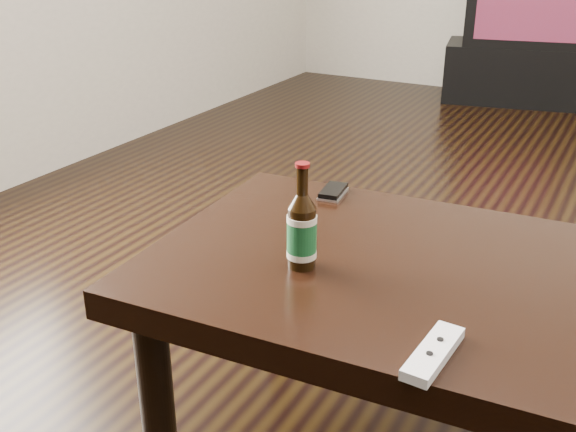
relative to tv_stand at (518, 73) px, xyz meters
The scene contains 6 objects.
tv_stand is the anchor object (origin of this frame).
tv 0.45m from the tv_stand, 78.41° to the right, with size 0.79×0.58×0.53m.
coffee_table 3.39m from the tv_stand, 81.47° to the right, with size 1.24×0.77×0.45m.
beer_bottle 3.48m from the tv_stand, 86.22° to the right, with size 0.07×0.07×0.21m.
phone 3.10m from the tv_stand, 87.69° to the right, with size 0.07×0.11×0.02m.
remote 3.68m from the tv_stand, 81.45° to the right, with size 0.06×0.16×0.02m.
Camera 1 is at (-0.13, -1.67, 1.07)m, focal length 42.00 mm.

